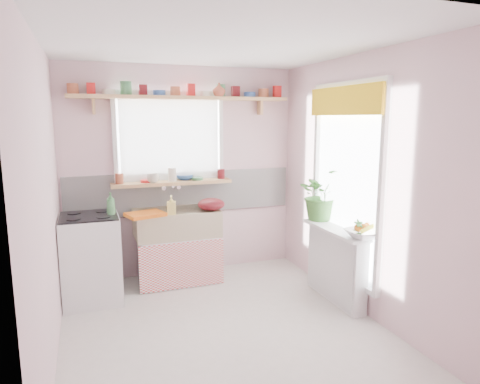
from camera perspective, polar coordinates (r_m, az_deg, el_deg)
name	(u,v)px	position (r m, az deg, el deg)	size (l,w,h in m)	color
room	(256,166)	(4.70, 2.16, 3.45)	(3.20, 3.20, 3.20)	silver
sink_unit	(177,245)	(5.07, -8.38, -7.02)	(0.95, 0.65, 1.11)	white
cooker	(91,258)	(4.74, -19.22, -8.32)	(0.58, 0.58, 0.93)	white
radiator_ledge	(336,263)	(4.63, 12.66, -9.27)	(0.22, 0.95, 0.78)	white
windowsill	(172,183)	(5.09, -9.00, 1.22)	(1.40, 0.22, 0.04)	tan
pine_shelf	(183,98)	(5.06, -7.57, 12.34)	(2.52, 0.24, 0.04)	tan
shelf_crockery	(183,91)	(5.06, -7.59, 13.18)	(2.47, 0.11, 0.12)	#A55133
sill_crockery	(172,176)	(5.08, -9.02, 2.08)	(1.35, 0.11, 0.12)	#A55133
dish_tray	(145,214)	(4.71, -12.51, -2.94)	(0.38, 0.29, 0.04)	orange
colander	(211,204)	(4.89, -3.86, -1.64)	(0.31, 0.31, 0.14)	#580F15
jade_plant	(321,194)	(4.80, 10.73, -0.28)	(0.52, 0.45, 0.58)	#3C712D
fruit_bowl	(364,234)	(4.21, 16.17, -5.40)	(0.33, 0.33, 0.08)	white
herb_pot	(358,229)	(4.16, 15.52, -4.80)	(0.10, 0.07, 0.19)	#346C2B
soap_bottle_sink	(171,205)	(4.74, -9.13, -1.72)	(0.09, 0.10, 0.21)	#EFDB6A
sill_cup	(153,178)	(4.98, -11.54, 1.80)	(0.13, 0.13, 0.10)	beige
sill_bowl	(185,177)	(5.17, -7.40, 1.97)	(0.20, 0.20, 0.06)	#335DA6
shelf_vase	(219,90)	(5.11, -2.83, 13.48)	(0.15, 0.15, 0.16)	#AE4E35
cooker_bottle	(111,204)	(4.56, -16.86, -1.49)	(0.09, 0.09, 0.23)	#468C4D
fruit	(364,227)	(4.20, 16.23, -4.56)	(0.20, 0.14, 0.10)	orange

